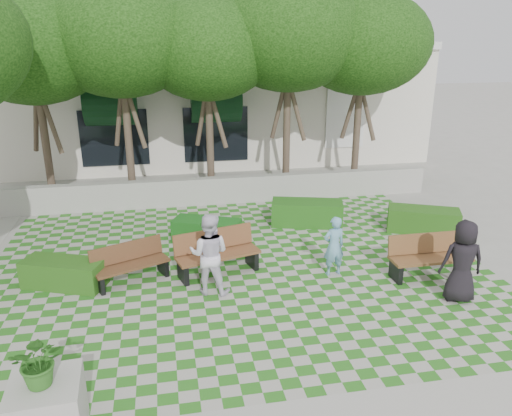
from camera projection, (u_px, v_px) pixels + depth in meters
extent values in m
plane|color=gray|center=(247.00, 289.00, 11.25)|extent=(90.00, 90.00, 0.00)
plane|color=#2B721E|center=(240.00, 270.00, 12.17)|extent=(12.00, 12.00, 0.00)
cube|color=#9E9B93|center=(215.00, 190.00, 16.85)|extent=(15.00, 0.36, 0.90)
cube|color=brown|center=(431.00, 259.00, 11.66)|extent=(1.92, 0.59, 0.06)
cube|color=brown|center=(426.00, 243.00, 11.82)|extent=(1.92, 0.14, 0.48)
cube|color=black|center=(396.00, 271.00, 11.59)|extent=(0.11, 0.53, 0.47)
cube|color=black|center=(462.00, 265.00, 11.89)|extent=(0.11, 0.53, 0.47)
cube|color=brown|center=(218.00, 255.00, 11.81)|extent=(2.09, 1.12, 0.07)
cube|color=brown|center=(213.00, 239.00, 11.96)|extent=(1.96, 0.67, 0.50)
cube|color=black|center=(183.00, 272.00, 11.53)|extent=(0.25, 0.56, 0.49)
cube|color=black|center=(252.00, 258.00, 12.27)|extent=(0.25, 0.56, 0.49)
cube|color=#4E2F1A|center=(131.00, 265.00, 11.43)|extent=(1.80, 1.20, 0.06)
cube|color=#4E2F1A|center=(126.00, 251.00, 11.54)|extent=(1.63, 0.82, 0.43)
cube|color=black|center=(99.00, 283.00, 11.09)|extent=(0.29, 0.48, 0.42)
cube|color=black|center=(163.00, 266.00, 11.92)|extent=(0.29, 0.48, 0.42)
cube|color=#204D14|center=(423.00, 220.00, 14.44)|extent=(2.14, 1.55, 0.70)
cube|color=#1D5115|center=(307.00, 213.00, 14.97)|extent=(2.24, 1.38, 0.73)
cube|color=#144C16|center=(207.00, 231.00, 13.75)|extent=(1.96, 1.42, 0.64)
cube|color=#204C14|center=(64.00, 273.00, 11.30)|extent=(1.96, 1.34, 0.64)
cube|color=#9E9B93|center=(48.00, 412.00, 6.92)|extent=(1.01, 1.01, 0.95)
imported|color=#2D6720|center=(39.00, 361.00, 6.64)|extent=(0.70, 0.62, 0.74)
imported|color=#6CA5C6|center=(334.00, 246.00, 11.72)|extent=(0.58, 0.42, 1.47)
imported|color=black|center=(462.00, 261.00, 10.52)|extent=(0.99, 0.75, 1.82)
imported|color=silver|center=(209.00, 254.00, 10.85)|extent=(1.07, 0.95, 1.84)
cylinder|color=#47382B|center=(46.00, 148.00, 16.72)|extent=(0.26, 0.26, 3.64)
ellipsoid|color=#1E4C11|center=(32.00, 47.00, 15.65)|extent=(4.80, 4.80, 3.60)
cylinder|color=#47382B|center=(129.00, 143.00, 17.17)|extent=(0.26, 0.26, 3.81)
ellipsoid|color=#1E4C11|center=(120.00, 39.00, 16.05)|extent=(5.00, 5.00, 3.75)
cylinder|color=#47382B|center=(210.00, 143.00, 17.70)|extent=(0.26, 0.26, 3.58)
ellipsoid|color=#1E4C11|center=(207.00, 49.00, 16.65)|extent=(4.60, 4.60, 3.45)
cylinder|color=#47382B|center=(287.00, 135.00, 18.15)|extent=(0.26, 0.26, 3.92)
ellipsoid|color=#1E4C11|center=(289.00, 34.00, 16.99)|extent=(5.20, 5.20, 3.90)
cylinder|color=#47382B|center=(356.00, 136.00, 18.66)|extent=(0.26, 0.26, 3.70)
ellipsoid|color=#1E4C11|center=(363.00, 43.00, 17.57)|extent=(4.80, 4.80, 3.60)
cube|color=silver|center=(216.00, 100.00, 23.77)|extent=(18.00, 8.00, 5.00)
cube|color=white|center=(226.00, 46.00, 19.24)|extent=(18.00, 0.30, 0.30)
cube|color=black|center=(345.00, 116.00, 21.03)|extent=(1.40, 0.10, 2.40)
cylinder|color=#0E3417|center=(111.00, 102.00, 19.08)|extent=(3.00, 1.80, 1.80)
cube|color=black|center=(114.00, 138.00, 19.54)|extent=(2.60, 0.08, 2.20)
cylinder|color=#0E3417|center=(215.00, 99.00, 19.79)|extent=(3.00, 1.80, 1.80)
cube|color=black|center=(216.00, 134.00, 20.25)|extent=(2.60, 0.08, 2.20)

